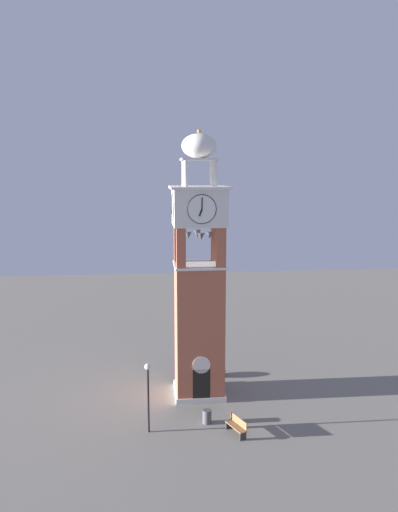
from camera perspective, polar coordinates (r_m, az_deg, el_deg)
The scene contains 6 objects.
ground at distance 34.79m, azimuth 0.00°, elevation -15.10°, with size 80.00×80.00×0.00m, color gray.
clock_tower at distance 32.51m, azimuth 0.00°, elevation -3.93°, with size 3.60×3.60×16.98m.
park_bench at distance 29.94m, azimuth 4.25°, elevation -18.43°, with size 1.03×1.64×0.95m.
lamp_post at distance 29.18m, azimuth -5.73°, elevation -14.20°, with size 0.36×0.36×4.04m.
trash_bin at distance 30.99m, azimuth 0.91°, elevation -17.55°, with size 0.52×0.52×0.80m, color #4C4C51.
shrub_near_entry at distance 37.32m, azimuth 2.15°, elevation -12.74°, with size 1.07×1.07×0.73m, color #234C28.
Camera 1 is at (-3.23, -31.45, 14.53)m, focal length 35.70 mm.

